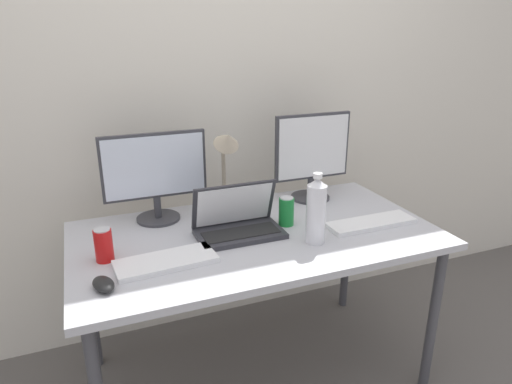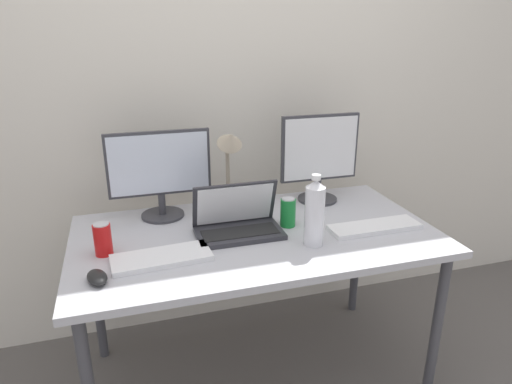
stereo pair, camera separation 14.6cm
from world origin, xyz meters
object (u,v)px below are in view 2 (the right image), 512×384
at_px(monitor_left, 160,171).
at_px(water_bottle, 315,213).
at_px(desk_lamp, 230,156).
at_px(keyboard_main, 162,258).
at_px(keyboard_aux, 374,227).
at_px(laptop_silver, 237,222).
at_px(soda_can_near_keyboard, 103,239).
at_px(mouse_by_keyboard, 97,277).
at_px(soda_can_by_laptop, 288,212).
at_px(work_desk, 256,246).
at_px(monitor_center, 320,155).

xyz_separation_m(monitor_left, water_bottle, (0.54, -0.46, -0.08)).
bearing_deg(desk_lamp, monitor_left, 163.59).
distance_m(keyboard_main, keyboard_aux, 0.90).
bearing_deg(laptop_silver, soda_can_near_keyboard, -175.77).
relative_size(keyboard_aux, soda_can_near_keyboard, 3.15).
bearing_deg(soda_can_near_keyboard, water_bottle, -10.60).
height_order(keyboard_main, mouse_by_keyboard, mouse_by_keyboard).
bearing_deg(soda_can_by_laptop, mouse_by_keyboard, -162.23).
height_order(soda_can_near_keyboard, desk_lamp, desk_lamp).
distance_m(work_desk, water_bottle, 0.32).
height_order(monitor_left, mouse_by_keyboard, monitor_left).
height_order(monitor_left, keyboard_main, monitor_left).
bearing_deg(mouse_by_keyboard, soda_can_near_keyboard, 68.06).
bearing_deg(soda_can_by_laptop, laptop_silver, -178.04).
xyz_separation_m(water_bottle, soda_can_near_keyboard, (-0.79, 0.15, -0.07)).
bearing_deg(monitor_center, keyboard_aux, -76.71).
distance_m(laptop_silver, soda_can_near_keyboard, 0.53).
bearing_deg(desk_lamp, keyboard_main, -136.35).
height_order(laptop_silver, water_bottle, water_bottle).
distance_m(monitor_left, monitor_center, 0.76).
xyz_separation_m(laptop_silver, soda_can_by_laptop, (0.23, 0.01, 0.01)).
relative_size(monitor_left, mouse_by_keyboard, 4.18).
xyz_separation_m(monitor_center, soda_can_near_keyboard, (-1.01, -0.29, -0.17)).
bearing_deg(monitor_left, mouse_by_keyboard, -118.03).
xyz_separation_m(monitor_center, desk_lamp, (-0.46, -0.07, 0.05)).
bearing_deg(keyboard_main, water_bottle, -7.94).
xyz_separation_m(mouse_by_keyboard, soda_can_near_keyboard, (0.02, 0.20, 0.04)).
relative_size(monitor_center, mouse_by_keyboard, 3.96).
bearing_deg(keyboard_aux, monitor_center, 102.86).
height_order(mouse_by_keyboard, water_bottle, water_bottle).
distance_m(work_desk, monitor_center, 0.57).
bearing_deg(keyboard_main, soda_can_near_keyboard, 147.62).
bearing_deg(soda_can_near_keyboard, soda_can_by_laptop, 3.56).
distance_m(work_desk, monitor_left, 0.54).
distance_m(monitor_center, keyboard_aux, 0.45).
bearing_deg(keyboard_aux, monitor_left, 154.33).
xyz_separation_m(work_desk, soda_can_by_laptop, (0.15, 0.03, 0.13)).
xyz_separation_m(work_desk, soda_can_near_keyboard, (-0.61, -0.02, 0.13)).
bearing_deg(work_desk, keyboard_aux, -13.11).
bearing_deg(monitor_left, desk_lamp, -16.41).
distance_m(laptop_silver, desk_lamp, 0.29).
bearing_deg(monitor_left, water_bottle, -40.02).
xyz_separation_m(mouse_by_keyboard, desk_lamp, (0.57, 0.42, 0.26)).
distance_m(water_bottle, desk_lamp, 0.47).
height_order(keyboard_main, desk_lamp, desk_lamp).
bearing_deg(monitor_center, soda_can_near_keyboard, -163.79).
bearing_deg(laptop_silver, water_bottle, -35.75).
bearing_deg(monitor_left, keyboard_main, -96.59).
bearing_deg(monitor_left, work_desk, -38.69).
relative_size(laptop_silver, mouse_by_keyboard, 3.29).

